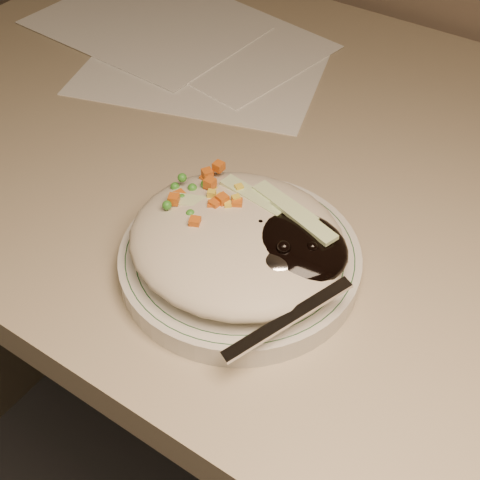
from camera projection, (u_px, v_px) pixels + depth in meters
The scene contains 5 objects.
desk at pixel (395, 325), 0.81m from camera, with size 1.40×0.70×0.74m.
plate at pixel (240, 261), 0.60m from camera, with size 0.22×0.22×0.02m, color silver.
plate_rim at pixel (240, 253), 0.59m from camera, with size 0.20×0.20×0.00m.
meal at pixel (244, 238), 0.57m from camera, with size 0.21×0.19×0.05m.
papers at pixel (184, 43), 0.90m from camera, with size 0.47×0.35×0.00m.
Camera 1 is at (0.13, 0.85, 1.18)m, focal length 50.00 mm.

